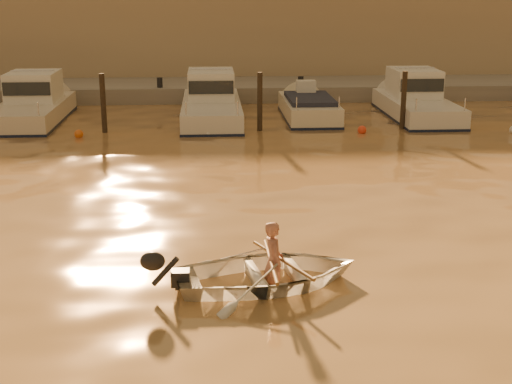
{
  "coord_description": "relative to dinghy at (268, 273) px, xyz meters",
  "views": [
    {
      "loc": [
        -1.93,
        -10.37,
        4.89
      ],
      "look_at": [
        -1.0,
        3.7,
        0.75
      ],
      "focal_mm": 50.0,
      "sensor_mm": 36.0,
      "label": 1
    }
  ],
  "objects": [
    {
      "name": "oar_starboard",
      "position": [
        0.05,
        0.01,
        0.22
      ],
      "size": [
        0.08,
        2.1,
        0.13
      ],
      "primitive_type": "cylinder",
      "rotation": [
        1.54,
        0.0,
        0.01
      ],
      "color": "brown",
      "rests_on": "dinghy"
    },
    {
      "name": "fender_c",
      "position": [
        -0.98,
        12.25,
        -0.1
      ],
      "size": [
        0.3,
        0.3,
        0.3
      ],
      "primitive_type": "sphere",
      "color": "silver",
      "rests_on": "ground_plane"
    },
    {
      "name": "moored_boat_2",
      "position": [
        -0.85,
        15.3,
        0.42
      ],
      "size": [
        2.12,
        7.17,
        1.75
      ],
      "primitive_type": null,
      "color": "silver",
      "rests_on": "ground_plane"
    },
    {
      "name": "outboard_motor",
      "position": [
        -1.47,
        -0.28,
        0.08
      ],
      "size": [
        0.96,
        0.56,
        0.7
      ],
      "primitive_type": null,
      "rotation": [
        0.0,
        0.0,
        0.19
      ],
      "color": "black",
      "rests_on": "dinghy"
    },
    {
      "name": "piling_2",
      "position": [
        0.8,
        13.1,
        0.7
      ],
      "size": [
        0.18,
        0.18,
        2.2
      ],
      "primitive_type": "cylinder",
      "color": "#2D2319",
      "rests_on": "ground_plane"
    },
    {
      "name": "piling_3",
      "position": [
        5.8,
        13.1,
        0.7
      ],
      "size": [
        0.18,
        0.18,
        2.2
      ],
      "primitive_type": "cylinder",
      "color": "#2D2319",
      "rests_on": "ground_plane"
    },
    {
      "name": "person",
      "position": [
        0.1,
        0.02,
        0.2
      ],
      "size": [
        0.43,
        0.57,
        1.41
      ],
      "primitive_type": "imported",
      "rotation": [
        0.0,
        0.0,
        1.76
      ],
      "color": "#A36451",
      "rests_on": "dinghy"
    },
    {
      "name": "moored_boat_1",
      "position": [
        -7.42,
        15.3,
        0.42
      ],
      "size": [
        2.19,
        6.53,
        1.75
      ],
      "primitive_type": null,
      "color": "beige",
      "rests_on": "ground_plane"
    },
    {
      "name": "waterfront_building",
      "position": [
        1.0,
        26.3,
        2.2
      ],
      "size": [
        46.0,
        7.0,
        4.8
      ],
      "primitive_type": "cube",
      "color": "#9E8466",
      "rests_on": "quay"
    },
    {
      "name": "quay",
      "position": [
        1.0,
        20.8,
        -0.05
      ],
      "size": [
        52.0,
        4.0,
        1.0
      ],
      "primitive_type": "cube",
      "color": "gray",
      "rests_on": "ground_plane"
    },
    {
      "name": "fender_d",
      "position": [
        4.24,
        12.44,
        -0.1
      ],
      "size": [
        0.3,
        0.3,
        0.3
      ],
      "primitive_type": "sphere",
      "color": "#EC3D1B",
      "rests_on": "ground_plane"
    },
    {
      "name": "moored_boat_4",
      "position": [
        6.93,
        15.3,
        0.42
      ],
      "size": [
        2.12,
        6.58,
        1.75
      ],
      "primitive_type": null,
      "color": "silver",
      "rests_on": "ground_plane"
    },
    {
      "name": "oar_port",
      "position": [
        0.25,
        0.05,
        0.22
      ],
      "size": [
        0.86,
        1.96,
        0.13
      ],
      "primitive_type": "cylinder",
      "rotation": [
        1.54,
        0.0,
        0.39
      ],
      "color": "brown",
      "rests_on": "dinghy"
    },
    {
      "name": "moored_boat_3",
      "position": [
        2.8,
        15.3,
        0.02
      ],
      "size": [
        1.84,
        5.4,
        0.95
      ],
      "primitive_type": null,
      "color": "beige",
      "rests_on": "ground_plane"
    },
    {
      "name": "fender_b",
      "position": [
        -5.26,
        12.4,
        -0.1
      ],
      "size": [
        0.3,
        0.3,
        0.3
      ],
      "primitive_type": "sphere",
      "color": "#D75D19",
      "rests_on": "ground_plane"
    },
    {
      "name": "ground_plane",
      "position": [
        1.0,
        -0.7,
        -0.2
      ],
      "size": [
        160.0,
        160.0,
        0.0
      ],
      "primitive_type": "plane",
      "color": "#8D5D38",
      "rests_on": "ground"
    },
    {
      "name": "dinghy",
      "position": [
        0.0,
        0.0,
        0.0
      ],
      "size": [
        3.48,
        2.77,
        0.65
      ],
      "primitive_type": "imported",
      "rotation": [
        0.0,
        0.0,
        1.76
      ],
      "color": "silver",
      "rests_on": "ground_plane"
    },
    {
      "name": "piling_1",
      "position": [
        -4.5,
        13.1,
        0.7
      ],
      "size": [
        0.18,
        0.18,
        2.2
      ],
      "primitive_type": "cylinder",
      "color": "#2D2319",
      "rests_on": "ground_plane"
    }
  ]
}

